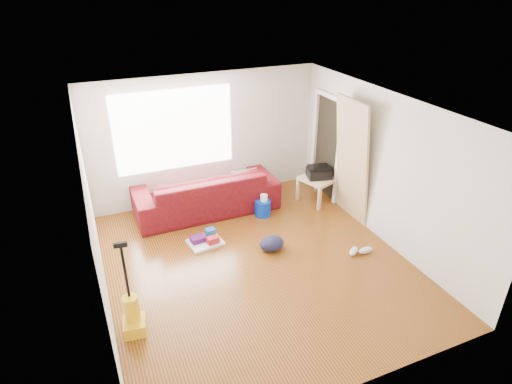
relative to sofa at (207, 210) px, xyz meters
name	(u,v)px	position (x,y,z in m)	size (l,w,h in m)	color
room	(258,188)	(0.29, -1.80, 1.25)	(4.51, 5.01, 2.51)	#452D0F
sofa	(207,210)	(0.00, 0.00, 0.00)	(2.68, 1.05, 0.78)	#460603
tv_stand	(245,190)	(0.90, 0.27, 0.13)	(0.65, 0.38, 0.24)	black
tv	(245,178)	(0.90, 0.27, 0.40)	(0.55, 0.07, 0.32)	black
side_table	(318,181)	(2.17, -0.47, 0.42)	(0.79, 0.79, 0.50)	tan
printer	(319,172)	(2.17, -0.47, 0.62)	(0.52, 0.44, 0.23)	black
bucket	(263,215)	(0.91, -0.59, 0.00)	(0.30, 0.30, 0.30)	#0531BD
toilet_paper	(264,205)	(0.93, -0.60, 0.21)	(0.13, 0.13, 0.12)	white
cleaning_tray	(206,240)	(-0.36, -1.08, 0.06)	(0.60, 0.51, 0.20)	silver
backpack	(272,249)	(0.59, -1.69, 0.00)	(0.42, 0.34, 0.23)	#141734
sneakers	(360,251)	(1.86, -2.36, 0.05)	(0.46, 0.25, 0.11)	silver
vacuum	(133,315)	(-1.78, -2.63, 0.24)	(0.32, 0.35, 1.31)	gold
door_panel	(346,216)	(2.35, -1.24, 0.00)	(0.05, 0.90, 2.26)	tan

